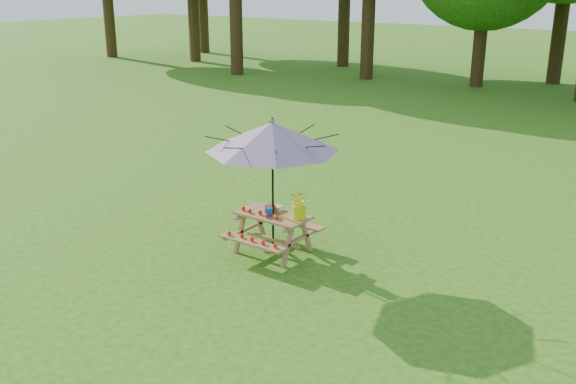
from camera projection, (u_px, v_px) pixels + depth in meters
The scene contains 5 objects.
picnic_table at pixel (273, 234), 10.45m from camera, with size 1.20×1.32×0.67m.
patio_umbrella at pixel (272, 137), 9.94m from camera, with size 2.28×2.28×2.25m.
produce_bins at pixel (271, 210), 10.38m from camera, with size 0.23×0.43×0.13m.
tomatoes_row at pixel (259, 213), 10.28m from camera, with size 0.77×0.13×0.07m, color red, non-canonical shape.
flower_bucket at pixel (299, 203), 10.07m from camera, with size 0.33×0.30×0.47m.
Camera 1 is at (7.08, -2.89, 4.24)m, focal length 40.00 mm.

